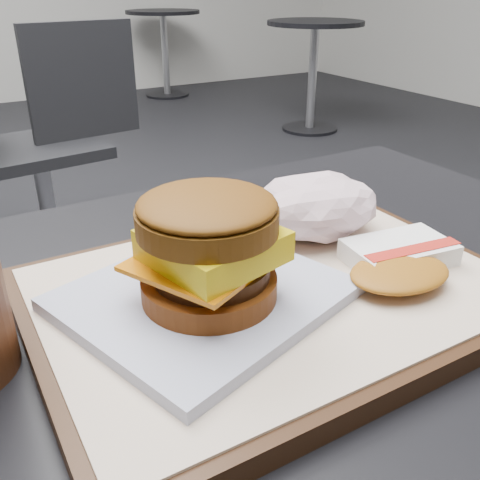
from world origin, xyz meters
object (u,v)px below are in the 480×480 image
object	(u,v)px
breakfast_sandwich	(207,260)
neighbor_chair	(55,133)
serving_tray	(273,293)
hash_brown	(399,261)
customer_table	(270,460)
crumpled_wrapper	(316,206)

from	to	relation	value
breakfast_sandwich	neighbor_chair	size ratio (longest dim) A/B	0.26
serving_tray	neighbor_chair	xyz separation A→B (m)	(0.17, 1.67, -0.27)
serving_tray	breakfast_sandwich	distance (m)	0.08
hash_brown	neighbor_chair	size ratio (longest dim) A/B	0.14
customer_table	crumpled_wrapper	world-z (taller)	crumpled_wrapper
customer_table	crumpled_wrapper	xyz separation A→B (m)	(0.08, 0.06, 0.23)
customer_table	serving_tray	bearing A→B (deg)	-160.88
serving_tray	neighbor_chair	size ratio (longest dim) A/B	0.43
neighbor_chair	customer_table	bearing A→B (deg)	-95.68
customer_table	hash_brown	size ratio (longest dim) A/B	6.47
serving_tray	crumpled_wrapper	xyz separation A→B (m)	(0.09, 0.06, 0.04)
customer_table	serving_tray	xyz separation A→B (m)	(-0.00, -0.00, 0.20)
breakfast_sandwich	neighbor_chair	xyz separation A→B (m)	(0.23, 1.67, -0.32)
neighbor_chair	hash_brown	bearing A→B (deg)	-92.33
hash_brown	crumpled_wrapper	xyz separation A→B (m)	(-0.01, 0.10, 0.02)
neighbor_chair	breakfast_sandwich	bearing A→B (deg)	-97.86
breakfast_sandwich	neighbor_chair	bearing A→B (deg)	82.14
customer_table	breakfast_sandwich	world-z (taller)	breakfast_sandwich
hash_brown	crumpled_wrapper	size ratio (longest dim) A/B	0.98
customer_table	serving_tray	size ratio (longest dim) A/B	2.11
breakfast_sandwich	hash_brown	distance (m)	0.17
customer_table	neighbor_chair	world-z (taller)	neighbor_chair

